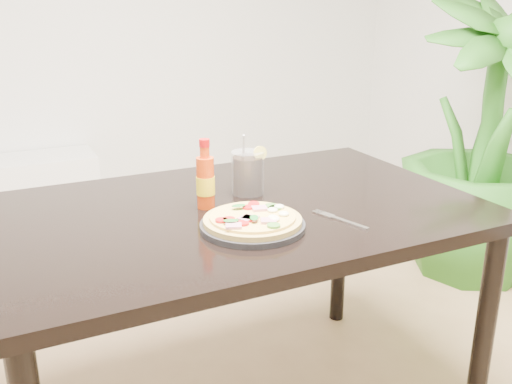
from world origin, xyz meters
name	(u,v)px	position (x,y,z in m)	size (l,w,h in m)	color
dining_table	(238,232)	(-0.01, 0.21, 0.67)	(1.40, 0.90, 0.75)	black
plate	(253,226)	(-0.04, 0.04, 0.76)	(0.28, 0.28, 0.02)	black
pizza	(253,219)	(-0.04, 0.04, 0.78)	(0.26, 0.26, 0.03)	#D6B660
hot_sauce_bottle	(205,181)	(-0.10, 0.24, 0.83)	(0.05, 0.05, 0.20)	#D33E0C
cola_cup	(248,174)	(0.07, 0.31, 0.81)	(0.11, 0.10, 0.19)	black
fork	(338,219)	(0.20, -0.01, 0.75)	(0.07, 0.18, 0.00)	silver
houseplant	(484,140)	(1.52, 0.72, 0.69)	(0.77, 0.77, 1.37)	#2B741E
plant_pot	(470,248)	(1.52, 0.72, 0.11)	(0.28, 0.28, 0.22)	brown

